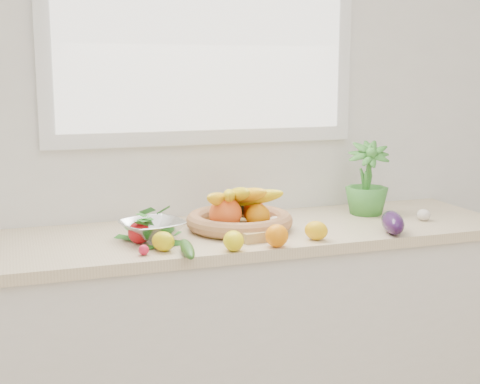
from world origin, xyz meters
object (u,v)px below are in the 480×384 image
object	(u,v)px
potted_herb	(367,180)
fruit_basket	(239,215)
eggplant	(393,223)
cucumber	(187,249)
colander_with_spinach	(152,224)
apple	(139,233)

from	to	relation	value
potted_herb	fruit_basket	bearing A→B (deg)	-171.93
eggplant	fruit_basket	xyz separation A→B (m)	(-0.53, 0.24, 0.02)
cucumber	fruit_basket	xyz separation A→B (m)	(0.27, 0.28, 0.04)
potted_herb	colander_with_spinach	distance (m)	0.96
eggplant	cucumber	xyz separation A→B (m)	(-0.80, -0.04, -0.02)
potted_herb	fruit_basket	size ratio (longest dim) A/B	0.77
cucumber	fruit_basket	bearing A→B (deg)	45.73
eggplant	potted_herb	xyz separation A→B (m)	(0.07, 0.33, 0.11)
eggplant	potted_herb	size ratio (longest dim) A/B	0.63
potted_herb	fruit_basket	xyz separation A→B (m)	(-0.60, -0.08, -0.09)
apple	cucumber	distance (m)	0.23
apple	eggplant	bearing A→B (deg)	-9.54
eggplant	cucumber	distance (m)	0.80
apple	eggplant	size ratio (longest dim) A/B	0.39
apple	potted_herb	distance (m)	1.02
apple	fruit_basket	distance (m)	0.41
eggplant	colander_with_spinach	distance (m)	0.89
colander_with_spinach	cucumber	bearing A→B (deg)	-72.74
cucumber	fruit_basket	distance (m)	0.39
colander_with_spinach	apple	bearing A→B (deg)	-150.28
apple	eggplant	world-z (taller)	eggplant
colander_with_spinach	eggplant	bearing A→B (deg)	-12.03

